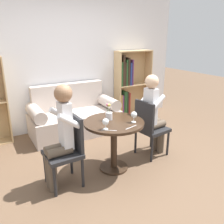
{
  "coord_description": "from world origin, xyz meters",
  "views": [
    {
      "loc": [
        -1.51,
        -2.56,
        1.84
      ],
      "look_at": [
        0.0,
        0.05,
        0.84
      ],
      "focal_mm": 38.0,
      "sensor_mm": 36.0,
      "label": 1
    }
  ],
  "objects_px": {
    "chair_right": "(149,126)",
    "wine_glass_left": "(106,122)",
    "flower_vase": "(109,114)",
    "couch": "(74,117)",
    "wine_glass_right": "(134,115)",
    "chair_left": "(68,148)",
    "person_left": "(60,134)",
    "person_right": "(154,113)",
    "bookshelf_right": "(128,86)"
  },
  "relations": [
    {
      "from": "chair_left",
      "to": "wine_glass_right",
      "type": "relative_size",
      "value": 6.12
    },
    {
      "from": "chair_left",
      "to": "person_left",
      "type": "xyz_separation_m",
      "value": [
        -0.08,
        -0.01,
        0.2
      ]
    },
    {
      "from": "chair_right",
      "to": "wine_glass_left",
      "type": "distance_m",
      "value": 0.97
    },
    {
      "from": "chair_left",
      "to": "wine_glass_right",
      "type": "distance_m",
      "value": 0.95
    },
    {
      "from": "couch",
      "to": "person_right",
      "type": "distance_m",
      "value": 1.65
    },
    {
      "from": "person_right",
      "to": "flower_vase",
      "type": "xyz_separation_m",
      "value": [
        -0.77,
        0.02,
        0.11
      ]
    },
    {
      "from": "chair_left",
      "to": "couch",
      "type": "bearing_deg",
      "value": 153.97
    },
    {
      "from": "chair_left",
      "to": "person_left",
      "type": "distance_m",
      "value": 0.22
    },
    {
      "from": "chair_right",
      "to": "person_left",
      "type": "xyz_separation_m",
      "value": [
        -1.41,
        -0.07,
        0.2
      ]
    },
    {
      "from": "person_right",
      "to": "wine_glass_right",
      "type": "height_order",
      "value": "person_right"
    },
    {
      "from": "flower_vase",
      "to": "person_left",
      "type": "bearing_deg",
      "value": -171.75
    },
    {
      "from": "couch",
      "to": "chair_right",
      "type": "height_order",
      "value": "couch"
    },
    {
      "from": "bookshelf_right",
      "to": "couch",
      "type": "bearing_deg",
      "value": -169.25
    },
    {
      "from": "wine_glass_right",
      "to": "person_right",
      "type": "bearing_deg",
      "value": 23.58
    },
    {
      "from": "wine_glass_right",
      "to": "person_left",
      "type": "bearing_deg",
      "value": 171.55
    },
    {
      "from": "chair_right",
      "to": "person_left",
      "type": "distance_m",
      "value": 1.43
    },
    {
      "from": "chair_right",
      "to": "flower_vase",
      "type": "bearing_deg",
      "value": 80.4
    },
    {
      "from": "flower_vase",
      "to": "couch",
      "type": "bearing_deg",
      "value": 89.13
    },
    {
      "from": "flower_vase",
      "to": "wine_glass_right",
      "type": "bearing_deg",
      "value": -46.2
    },
    {
      "from": "chair_right",
      "to": "flower_vase",
      "type": "xyz_separation_m",
      "value": [
        -0.69,
        0.03,
        0.3
      ]
    },
    {
      "from": "person_left",
      "to": "wine_glass_right",
      "type": "distance_m",
      "value": 0.98
    },
    {
      "from": "chair_right",
      "to": "wine_glass_right",
      "type": "distance_m",
      "value": 0.59
    },
    {
      "from": "couch",
      "to": "wine_glass_right",
      "type": "distance_m",
      "value": 1.74
    },
    {
      "from": "person_left",
      "to": "flower_vase",
      "type": "distance_m",
      "value": 0.74
    },
    {
      "from": "chair_left",
      "to": "person_right",
      "type": "bearing_deg",
      "value": 91.18
    },
    {
      "from": "couch",
      "to": "bookshelf_right",
      "type": "xyz_separation_m",
      "value": [
        1.4,
        0.27,
        0.42
      ]
    },
    {
      "from": "chair_left",
      "to": "person_left",
      "type": "relative_size",
      "value": 0.69
    },
    {
      "from": "person_right",
      "to": "person_left",
      "type": "bearing_deg",
      "value": 86.61
    },
    {
      "from": "bookshelf_right",
      "to": "person_left",
      "type": "bearing_deg",
      "value": -140.47
    },
    {
      "from": "chair_right",
      "to": "flower_vase",
      "type": "distance_m",
      "value": 0.75
    },
    {
      "from": "bookshelf_right",
      "to": "flower_vase",
      "type": "relative_size",
      "value": 6.48
    },
    {
      "from": "chair_right",
      "to": "flower_vase",
      "type": "height_order",
      "value": "flower_vase"
    },
    {
      "from": "chair_left",
      "to": "person_left",
      "type": "bearing_deg",
      "value": -88.45
    },
    {
      "from": "wine_glass_right",
      "to": "chair_left",
      "type": "bearing_deg",
      "value": 170.4
    },
    {
      "from": "person_left",
      "to": "wine_glass_right",
      "type": "relative_size",
      "value": 8.8
    },
    {
      "from": "wine_glass_right",
      "to": "wine_glass_left",
      "type": "bearing_deg",
      "value": -176.55
    },
    {
      "from": "person_left",
      "to": "flower_vase",
      "type": "relative_size",
      "value": 5.62
    },
    {
      "from": "wine_glass_right",
      "to": "couch",
      "type": "bearing_deg",
      "value": 97.49
    },
    {
      "from": "chair_right",
      "to": "wine_glass_left",
      "type": "height_order",
      "value": "chair_right"
    },
    {
      "from": "chair_left",
      "to": "wine_glass_right",
      "type": "xyz_separation_m",
      "value": [
        0.88,
        -0.15,
        0.32
      ]
    },
    {
      "from": "couch",
      "to": "bookshelf_right",
      "type": "height_order",
      "value": "bookshelf_right"
    },
    {
      "from": "couch",
      "to": "flower_vase",
      "type": "distance_m",
      "value": 1.48
    },
    {
      "from": "couch",
      "to": "person_right",
      "type": "height_order",
      "value": "person_right"
    },
    {
      "from": "chair_right",
      "to": "wine_glass_right",
      "type": "height_order",
      "value": "chair_right"
    },
    {
      "from": "person_left",
      "to": "flower_vase",
      "type": "xyz_separation_m",
      "value": [
        0.73,
        0.11,
        0.1
      ]
    },
    {
      "from": "couch",
      "to": "wine_glass_right",
      "type": "xyz_separation_m",
      "value": [
        0.22,
        -1.65,
        0.5
      ]
    },
    {
      "from": "wine_glass_left",
      "to": "flower_vase",
      "type": "relative_size",
      "value": 0.61
    },
    {
      "from": "couch",
      "to": "wine_glass_left",
      "type": "xyz_separation_m",
      "value": [
        -0.22,
        -1.68,
        0.5
      ]
    },
    {
      "from": "bookshelf_right",
      "to": "wine_glass_left",
      "type": "relative_size",
      "value": 10.69
    },
    {
      "from": "chair_left",
      "to": "chair_right",
      "type": "distance_m",
      "value": 1.33
    }
  ]
}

